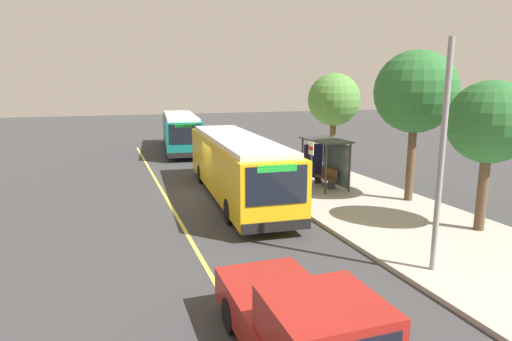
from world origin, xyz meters
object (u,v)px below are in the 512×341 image
object	(u,v)px
transit_bus_main	(236,164)
transit_bus_second	(181,131)
pickup_truck	(305,333)
pedestrian_commuter	(300,170)
route_sign_post	(311,164)
waiting_bench	(326,177)

from	to	relation	value
transit_bus_main	transit_bus_second	world-z (taller)	same
transit_bus_second	pickup_truck	distance (m)	28.89
pedestrian_commuter	route_sign_post	bearing A→B (deg)	-15.82
transit_bus_second	waiting_bench	xyz separation A→B (m)	(15.82, 4.79, -0.98)
waiting_bench	pedestrian_commuter	world-z (taller)	pedestrian_commuter
transit_bus_second	pedestrian_commuter	bearing A→B (deg)	11.37
route_sign_post	transit_bus_second	bearing A→B (deg)	-172.66
pedestrian_commuter	transit_bus_second	bearing A→B (deg)	-168.63
waiting_bench	transit_bus_main	bearing A→B (deg)	-88.03
pickup_truck	route_sign_post	xyz separation A→B (m)	(-9.99, 5.07, 1.10)
transit_bus_main	route_sign_post	distance (m)	3.76
route_sign_post	pedestrian_commuter	size ratio (longest dim) A/B	1.66
transit_bus_second	route_sign_post	xyz separation A→B (m)	(18.77, 2.42, 0.34)
pickup_truck	route_sign_post	world-z (taller)	route_sign_post
pickup_truck	waiting_bench	xyz separation A→B (m)	(-12.94, 7.45, -0.22)
pickup_truck	transit_bus_main	bearing A→B (deg)	168.66
pedestrian_commuter	pickup_truck	bearing A→B (deg)	-24.63
transit_bus_main	waiting_bench	xyz separation A→B (m)	(-0.17, 4.89, -0.99)
transit_bus_second	pedestrian_commuter	distance (m)	16.29
transit_bus_second	waiting_bench	world-z (taller)	transit_bus_second
pedestrian_commuter	waiting_bench	bearing A→B (deg)	95.17
transit_bus_main	pickup_truck	world-z (taller)	transit_bus_main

